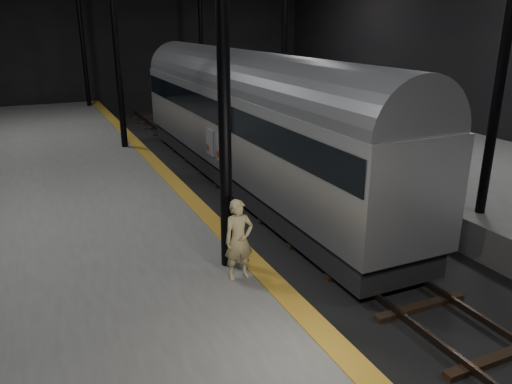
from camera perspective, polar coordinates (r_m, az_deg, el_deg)
ground at (r=16.33m, az=4.10°, el=-2.95°), size 44.00×44.00×0.00m
platform_left at (r=14.39m, az=-23.26°, el=-5.49°), size 9.00×43.80×1.00m
platform_right at (r=20.67m, az=22.75°, el=1.78°), size 9.00×43.80×1.00m
tactile_strip at (r=14.77m, az=-6.96°, el=-1.27°), size 0.50×43.80×0.01m
track at (r=16.30m, az=4.11°, el=-2.73°), size 2.40×43.00×0.24m
train at (r=18.80m, az=-1.18°, el=8.85°), size 2.80×18.67×4.99m
woman at (r=10.20m, az=-1.97°, el=-5.48°), size 0.62×0.41×1.71m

